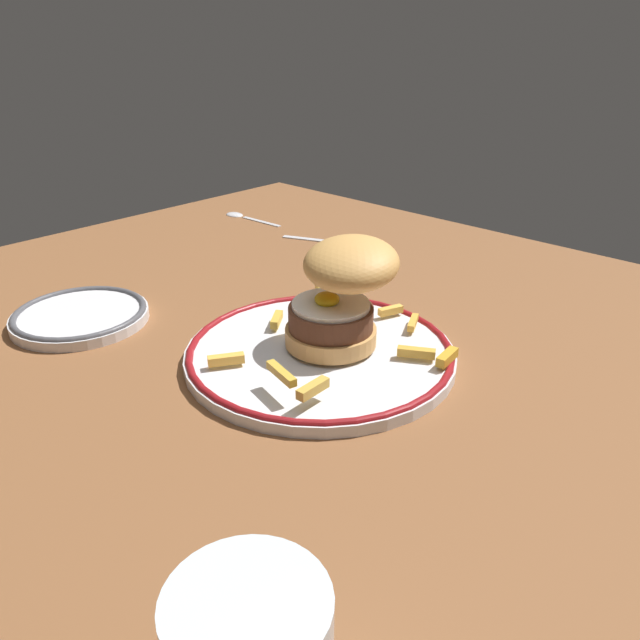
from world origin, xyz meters
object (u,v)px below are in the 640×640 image
object	(u,v)px
burger	(341,293)
side_plate	(80,315)
fork	(327,241)
spoon	(240,215)
dinner_plate	(320,352)

from	to	relation	value
burger	side_plate	size ratio (longest dim) A/B	0.86
fork	spoon	size ratio (longest dim) A/B	1.03
burger	fork	xyz separation A→B (cm)	(-26.98, 27.28, -7.03)
burger	side_plate	xyz separation A→B (cm)	(-27.92, -15.00, -6.38)
side_plate	fork	world-z (taller)	side_plate
burger	spoon	world-z (taller)	burger
burger	fork	distance (cm)	39.00
side_plate	spoon	world-z (taller)	side_plate
burger	spoon	size ratio (longest dim) A/B	1.01
burger	fork	size ratio (longest dim) A/B	0.98
side_plate	fork	xyz separation A→B (cm)	(0.95, 42.28, -0.65)
fork	spoon	world-z (taller)	spoon
burger	dinner_plate	bearing A→B (deg)	-111.01
dinner_plate	fork	world-z (taller)	dinner_plate
dinner_plate	burger	size ratio (longest dim) A/B	2.10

